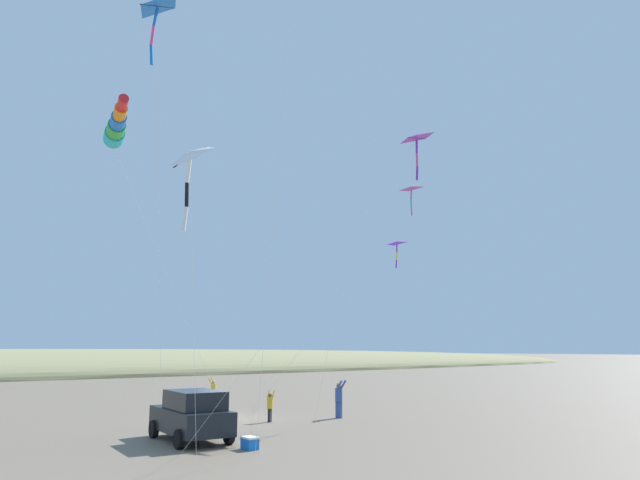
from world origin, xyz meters
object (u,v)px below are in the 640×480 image
Objects in this scene: kite_delta_blue_topmost at (416,139)px; person_child_green_jacket at (212,409)px; kite_delta_magenta_far_left at (188,158)px; person_adult_flyer at (339,397)px; person_child_grey_jacket at (213,390)px; kite_windsock_purple_drifting at (117,126)px; cooler_box at (250,443)px; person_bystander_far at (270,405)px; kite_delta_teal_far_right at (157,9)px; kite_delta_orange_high_right at (410,190)px; parked_car at (192,415)px; kite_delta_black_fish_shape at (396,245)px.

person_child_green_jacket is at bearing -158.49° from kite_delta_blue_topmost.
kite_delta_magenta_far_left is at bearing -78.44° from kite_delta_blue_topmost.
person_child_green_jacket is (-1.52, -6.16, -0.30)m from person_adult_flyer.
kite_windsock_purple_drifting is at bearing -40.36° from person_child_grey_jacket.
cooler_box is 0.34× the size of person_adult_flyer.
person_bystander_far is at bearing 142.85° from cooler_box.
person_child_grey_jacket is 0.19× the size of kite_delta_magenta_far_left.
person_adult_flyer is 19.80m from kite_delta_teal_far_right.
cooler_box is at bearing -37.15° from person_bystander_far.
kite_delta_orange_high_right is at bearing 102.13° from cooler_box.
kite_delta_teal_far_right is (9.72, -9.86, 11.69)m from person_bystander_far.
person_child_grey_jacket is 9.21m from person_bystander_far.
parked_car reaches higher than person_child_green_jacket.
kite_delta_magenta_far_left reaches higher than parked_car.
kite_delta_blue_topmost is 1.40× the size of kite_delta_magenta_far_left.
kite_delta_teal_far_right is (18.80, -11.40, 11.61)m from person_child_grey_jacket.
parked_car is at bearing -75.89° from person_adult_flyer.
person_adult_flyer is at bearing 11.63° from person_child_grey_jacket.
kite_windsock_purple_drifting is (12.19, -10.36, 10.65)m from person_child_grey_jacket.
kite_delta_black_fish_shape is (-3.35, 10.49, 8.56)m from cooler_box.
kite_delta_black_fish_shape is 17.95m from kite_delta_teal_far_right.
kite_delta_orange_high_right is (0.52, 11.52, 10.59)m from parked_car.
kite_delta_teal_far_right is (3.94, -5.48, 12.27)m from cooler_box.
person_bystander_far is (-0.76, -3.56, -0.22)m from person_adult_flyer.
person_bystander_far is (9.08, -1.53, -0.08)m from person_child_grey_jacket.
person_child_green_jacket is 0.11× the size of kite_windsock_purple_drifting.
person_bystander_far is at bearing 73.65° from person_child_green_jacket.
person_child_grey_jacket reaches higher than person_child_green_jacket.
person_adult_flyer reaches higher than person_child_grey_jacket.
person_adult_flyer is at bearing -123.30° from kite_delta_black_fish_shape.
kite_delta_teal_far_right is at bearing -56.25° from person_adult_flyer.
kite_delta_teal_far_right is (10.49, -7.26, 11.77)m from person_child_green_jacket.
kite_windsock_purple_drifting is 1.00× the size of kite_delta_orange_high_right.
kite_delta_orange_high_right is (4.27, 8.83, 10.84)m from person_child_green_jacket.
parked_car is at bearing 153.42° from kite_delta_magenta_far_left.
person_child_grey_jacket is at bearing 153.56° from person_child_green_jacket.
kite_delta_orange_high_right reaches higher than kite_delta_black_fish_shape.
person_child_green_jacket is 9.29m from person_child_grey_jacket.
kite_delta_blue_topmost is (9.53, 3.75, 10.87)m from person_child_green_jacket.
parked_car is 15.66m from kite_delta_orange_high_right.
kite_delta_black_fish_shape is at bearing 107.72° from cooler_box.
parked_car is at bearing -87.24° from kite_delta_black_fish_shape.
person_adult_flyer is at bearing 163.27° from kite_delta_blue_topmost.
person_child_grey_jacket is at bearing 151.63° from kite_delta_magenta_far_left.
cooler_box is at bearing -77.87° from kite_delta_orange_high_right.
person_bystander_far is 0.12× the size of kite_windsock_purple_drifting.
kite_windsock_purple_drifting reaches higher than person_child_green_jacket.
person_adult_flyer reaches higher than parked_car.
person_bystander_far is (-2.98, 5.29, -0.16)m from parked_car.
person_adult_flyer is at bearing 100.75° from kite_windsock_purple_drifting.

